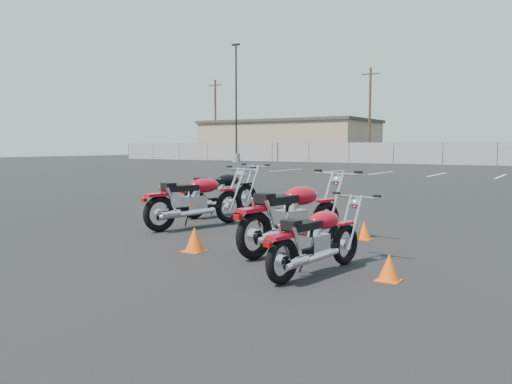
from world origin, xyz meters
The scene contains 14 objects.
ground centered at (0.00, 0.00, 0.00)m, with size 120.00×120.00×0.00m, color black.
motorcycle_front_red centered at (-0.73, 0.02, 0.50)m, with size 1.09×2.21×1.09m.
motorcycle_second_black centered at (-1.29, 1.56, 0.49)m, with size 0.91×2.20×1.08m.
motorcycle_third_red centered at (1.75, -0.84, 0.51)m, with size 0.95×2.26×1.11m.
motorcycle_rear_red centered at (2.59, -1.83, 0.40)m, with size 0.71×1.80×0.88m.
training_cone_near centered at (2.28, 0.55, 0.15)m, with size 0.25×0.25×0.30m.
training_cone_far centered at (3.40, -1.66, 0.15)m, with size 0.25×0.25×0.30m.
training_cone_extra centered at (0.60, -1.63, 0.17)m, with size 0.29×0.29×0.35m.
light_pole_west centered at (-21.37, 30.82, 2.82)m, with size 0.80×0.70×10.71m.
chainlink_fence centered at (0.00, 35.00, 0.90)m, with size 80.06×0.06×1.80m.
tan_building_west centered at (-22.00, 42.00, 2.16)m, with size 18.40×10.40×4.30m.
utility_pole_a centered at (-30.00, 39.00, 4.69)m, with size 1.80×0.24×9.00m.
utility_pole_b centered at (-12.00, 40.00, 4.69)m, with size 1.80×0.24×9.00m.
parking_line_stripes centered at (-2.50, 20.00, 0.00)m, with size 15.12×4.00×0.01m.
Camera 1 is at (5.08, -6.99, 1.48)m, focal length 35.00 mm.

